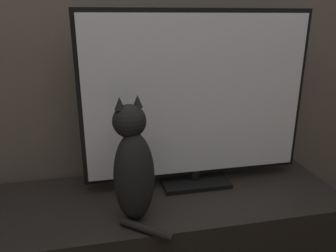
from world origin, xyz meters
name	(u,v)px	position (x,y,z in m)	size (l,w,h in m)	color
tv_stand	(155,245)	(0.00, 0.92, 0.24)	(1.58, 0.51, 0.49)	black
tv	(197,101)	(0.20, 1.01, 0.87)	(0.97, 0.18, 0.75)	black
cat	(133,168)	(-0.10, 0.79, 0.70)	(0.21, 0.27, 0.47)	black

